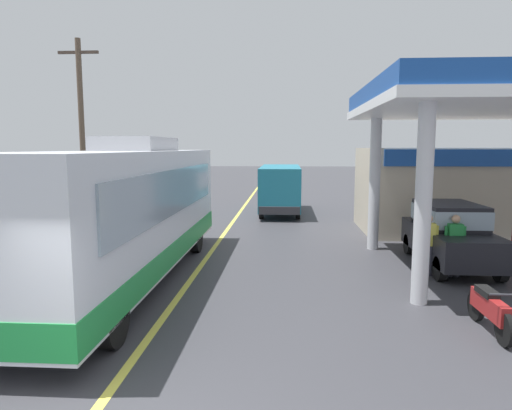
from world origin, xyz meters
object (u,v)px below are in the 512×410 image
object	(u,v)px
car_at_pump	(450,231)
pedestrian_near_pump	(455,242)
motorcycle_parked_forecourt	(490,309)
coach_bus_main	(126,214)
pedestrian_by_shop	(428,241)
minibus_opposing_lane	(280,185)

from	to	relation	value
car_at_pump	pedestrian_near_pump	size ratio (longest dim) A/B	2.53
car_at_pump	motorcycle_parked_forecourt	bearing A→B (deg)	-100.96
car_at_pump	pedestrian_near_pump	xyz separation A→B (m)	(-0.27, -1.16, -0.08)
motorcycle_parked_forecourt	pedestrian_near_pump	bearing A→B (deg)	79.67
motorcycle_parked_forecourt	pedestrian_near_pump	distance (m)	3.79
motorcycle_parked_forecourt	coach_bus_main	bearing A→B (deg)	160.37
coach_bus_main	pedestrian_by_shop	distance (m)	7.93
motorcycle_parked_forecourt	minibus_opposing_lane	bearing A→B (deg)	104.98
car_at_pump	motorcycle_parked_forecourt	xyz separation A→B (m)	(-0.94, -4.86, -0.57)
coach_bus_main	pedestrian_near_pump	xyz separation A→B (m)	(8.51, 0.90, -0.79)
car_at_pump	pedestrian_near_pump	bearing A→B (deg)	-102.93
minibus_opposing_lane	motorcycle_parked_forecourt	distance (m)	15.85
coach_bus_main	pedestrian_near_pump	world-z (taller)	coach_bus_main
coach_bus_main	minibus_opposing_lane	xyz separation A→B (m)	(3.75, 12.48, -0.25)
minibus_opposing_lane	motorcycle_parked_forecourt	bearing A→B (deg)	-75.02
car_at_pump	pedestrian_by_shop	distance (m)	1.46
minibus_opposing_lane	pedestrian_near_pump	xyz separation A→B (m)	(4.76, -11.58, -0.54)
minibus_opposing_lane	motorcycle_parked_forecourt	xyz separation A→B (m)	(4.09, -15.28, -1.03)
coach_bus_main	minibus_opposing_lane	world-z (taller)	coach_bus_main
car_at_pump	pedestrian_near_pump	world-z (taller)	car_at_pump
coach_bus_main	car_at_pump	bearing A→B (deg)	13.21
minibus_opposing_lane	pedestrian_near_pump	distance (m)	12.53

